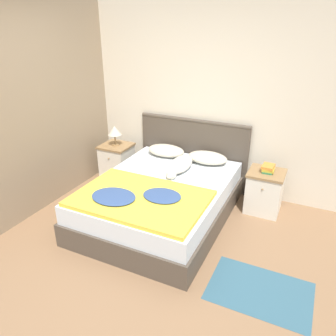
{
  "coord_description": "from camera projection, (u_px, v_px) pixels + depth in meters",
  "views": [
    {
      "loc": [
        1.53,
        -2.15,
        2.3
      ],
      "look_at": [
        -0.07,
        1.21,
        0.6
      ],
      "focal_mm": 35.0,
      "sensor_mm": 36.0,
      "label": 1
    }
  ],
  "objects": [
    {
      "name": "headboard",
      "position": [
        193.0,
        151.0,
        4.82
      ],
      "size": [
        1.64,
        0.06,
        1.02
      ],
      "color": "#4C4238",
      "rests_on": "ground_plane"
    },
    {
      "name": "bed",
      "position": [
        161.0,
        200.0,
        4.07
      ],
      "size": [
        1.56,
        2.05,
        0.5
      ],
      "color": "#4C4238",
      "rests_on": "ground_plane"
    },
    {
      "name": "quilt",
      "position": [
        139.0,
        198.0,
        3.55
      ],
      "size": [
        1.42,
        0.98,
        0.08
      ],
      "color": "yellow",
      "rests_on": "bed"
    },
    {
      "name": "book_stack",
      "position": [
        268.0,
        168.0,
        4.1
      ],
      "size": [
        0.16,
        0.21,
        0.08
      ],
      "color": "#337547",
      "rests_on": "nightstand_right"
    },
    {
      "name": "ground_plane",
      "position": [
        123.0,
        268.0,
        3.32
      ],
      "size": [
        16.0,
        16.0,
        0.0
      ],
      "primitive_type": "plane",
      "color": "#896647"
    },
    {
      "name": "table_lamp",
      "position": [
        115.0,
        131.0,
        4.88
      ],
      "size": [
        0.21,
        0.21,
        0.3
      ],
      "color": "#9E7A4C",
      "rests_on": "nightstand_left"
    },
    {
      "name": "pillow_left",
      "position": [
        166.0,
        150.0,
        4.72
      ],
      "size": [
        0.55,
        0.35,
        0.14
      ],
      "color": "beige",
      "rests_on": "bed"
    },
    {
      "name": "dog",
      "position": [
        180.0,
        165.0,
        4.22
      ],
      "size": [
        0.25,
        0.72,
        0.17
      ],
      "color": "silver",
      "rests_on": "bed"
    },
    {
      "name": "rug",
      "position": [
        260.0,
        291.0,
        3.03
      ],
      "size": [
        0.93,
        0.64,
        0.0
      ],
      "color": "#335B70",
      "rests_on": "ground_plane"
    },
    {
      "name": "wall_back",
      "position": [
        201.0,
        100.0,
        4.54
      ],
      "size": [
        9.0,
        0.06,
        2.55
      ],
      "color": "beige",
      "rests_on": "ground_plane"
    },
    {
      "name": "pillow_right",
      "position": [
        207.0,
        158.0,
        4.47
      ],
      "size": [
        0.55,
        0.35,
        0.14
      ],
      "color": "beige",
      "rests_on": "bed"
    },
    {
      "name": "wall_side_left",
      "position": [
        56.0,
        105.0,
        4.29
      ],
      "size": [
        0.06,
        3.1,
        2.55
      ],
      "color": "gray",
      "rests_on": "ground_plane"
    },
    {
      "name": "nightstand_right",
      "position": [
        264.0,
        191.0,
        4.21
      ],
      "size": [
        0.45,
        0.44,
        0.55
      ],
      "color": "silver",
      "rests_on": "ground_plane"
    },
    {
      "name": "nightstand_left",
      "position": [
        117.0,
        162.0,
        5.1
      ],
      "size": [
        0.45,
        0.44,
        0.55
      ],
      "color": "silver",
      "rests_on": "ground_plane"
    }
  ]
}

